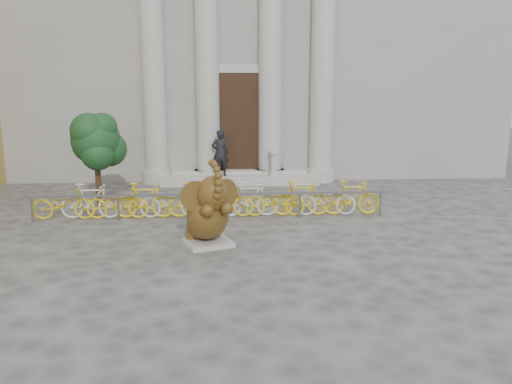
{
  "coord_description": "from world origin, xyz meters",
  "views": [
    {
      "loc": [
        -0.64,
        -9.58,
        3.42
      ],
      "look_at": [
        0.14,
        2.13,
        1.1
      ],
      "focal_mm": 35.0,
      "sensor_mm": 36.0,
      "label": 1
    }
  ],
  "objects": [
    {
      "name": "elephant_statue",
      "position": [
        -0.99,
        1.46,
        0.73
      ],
      "size": [
        1.36,
        1.6,
        2.02
      ],
      "rotation": [
        0.0,
        0.0,
        0.36
      ],
      "color": "#A8A59E",
      "rests_on": "ground"
    },
    {
      "name": "bike_rack",
      "position": [
        -1.03,
        4.16,
        0.5
      ],
      "size": [
        10.0,
        0.53,
        1.0
      ],
      "color": "slate",
      "rests_on": "ground"
    },
    {
      "name": "ground",
      "position": [
        0.0,
        0.0,
        0.0
      ],
      "size": [
        80.0,
        80.0,
        0.0
      ],
      "primitive_type": "plane",
      "color": "#474442",
      "rests_on": "ground"
    },
    {
      "name": "classical_building",
      "position": [
        0.0,
        14.93,
        5.98
      ],
      "size": [
        22.0,
        10.7,
        12.0
      ],
      "color": "gray",
      "rests_on": "ground"
    },
    {
      "name": "balustrade_post",
      "position": [
        1.28,
        9.1,
        0.79
      ],
      "size": [
        0.38,
        0.38,
        0.93
      ],
      "color": "#A8A59E",
      "rests_on": "entrance_steps"
    },
    {
      "name": "pedestrian",
      "position": [
        -0.75,
        9.11,
        1.23
      ],
      "size": [
        0.67,
        0.47,
        1.75
      ],
      "primitive_type": "imported",
      "rotation": [
        0.0,
        0.0,
        3.22
      ],
      "color": "black",
      "rests_on": "entrance_steps"
    },
    {
      "name": "entrance_steps",
      "position": [
        0.0,
        9.4,
        0.18
      ],
      "size": [
        6.0,
        1.2,
        0.36
      ],
      "primitive_type": "cube",
      "color": "#A8A59E",
      "rests_on": "ground"
    },
    {
      "name": "tree",
      "position": [
        -4.43,
        5.71,
        2.0
      ],
      "size": [
        1.65,
        1.51,
        2.87
      ],
      "color": "#332114",
      "rests_on": "ground"
    }
  ]
}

